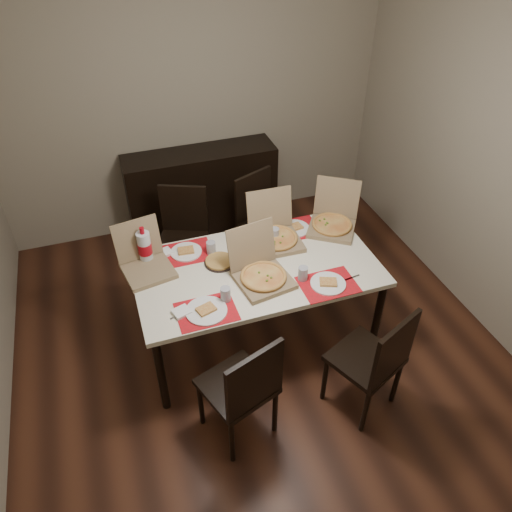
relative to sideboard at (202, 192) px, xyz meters
name	(u,v)px	position (x,y,z in m)	size (l,w,h in m)	color
ground	(259,348)	(0.00, -1.78, -0.46)	(3.80, 4.00, 0.02)	#452315
room_walls	(238,126)	(0.00, -1.35, 1.28)	(3.84, 4.02, 2.62)	gray
sideboard	(202,192)	(0.00, 0.00, 0.00)	(1.50, 0.40, 0.90)	black
dining_table	(256,273)	(0.02, -1.65, 0.23)	(1.80, 1.00, 0.75)	#EBE4C6
chair_near_left	(243,387)	(-0.35, -2.48, 0.06)	(0.54, 0.54, 0.93)	black
chair_near_right	(375,359)	(0.55, -2.55, 0.06)	(0.55, 0.55, 0.93)	black
chair_far_left	(183,233)	(-0.35, -0.73, 0.06)	(0.55, 0.55, 0.93)	black
chair_far_right	(261,217)	(0.39, -0.72, 0.06)	(0.55, 0.55, 0.93)	black
setting_near_left	(208,307)	(-0.43, -1.97, 0.32)	(0.45, 0.30, 0.11)	red
setting_near_right	(321,281)	(0.40, -1.98, 0.32)	(0.46, 0.30, 0.11)	red
setting_far_left	(190,251)	(-0.41, -1.33, 0.32)	(0.47, 0.30, 0.11)	red
setting_far_right	(289,230)	(0.42, -1.32, 0.32)	(0.50, 0.30, 0.11)	red
napkin_loose	(266,275)	(0.05, -1.78, 0.31)	(0.12, 0.11, 0.02)	white
pizza_box_center	(261,273)	(0.01, -1.79, 0.36)	(0.43, 0.46, 0.37)	olive
pizza_box_right	(333,221)	(0.78, -1.37, 0.36)	(0.52, 0.53, 0.36)	olive
pizza_box_left	(146,263)	(-0.76, -1.41, 0.36)	(0.40, 0.44, 0.34)	olive
pizza_box_extra	(275,235)	(0.27, -1.39, 0.36)	(0.38, 0.42, 0.37)	olive
faina_plate	(220,262)	(-0.23, -1.52, 0.31)	(0.23, 0.23, 0.03)	black
dip_bowl	(270,246)	(0.20, -1.46, 0.31)	(0.11, 0.11, 0.03)	white
soda_bottle	(145,247)	(-0.74, -1.32, 0.43)	(0.10, 0.10, 0.31)	silver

